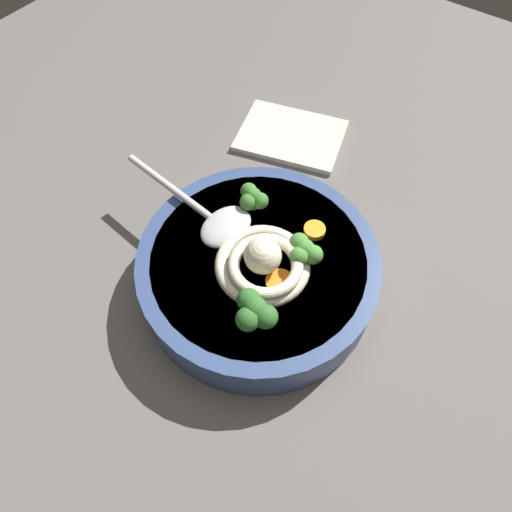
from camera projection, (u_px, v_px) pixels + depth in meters
The scene contains 10 objects.
table_slab at pixel (262, 287), 52.38cm from camera, with size 133.12×133.12×3.69cm, color #5B5651.
soup_bowl at pixel (256, 269), 48.28cm from camera, with size 24.91×24.91×5.37cm.
noodle_pile at pixel (263, 263), 44.12cm from camera, with size 10.39×10.18×4.17cm.
soup_spoon at pixel (215, 221), 47.51cm from camera, with size 17.46×6.43×1.60cm.
broccoli_floret_near_spoon at pixel (254, 311), 40.36cm from camera, with size 4.39×3.78×3.47cm.
broccoli_floret_rear at pixel (304, 251), 44.20cm from camera, with size 3.79×3.26×3.00cm.
broccoli_floret_left at pixel (253, 198), 47.98cm from camera, with size 3.51×3.02×2.77cm.
carrot_slice_front at pixel (314, 230), 47.45cm from camera, with size 2.28×2.28×0.64cm, color orange.
carrot_slice_beside_chili at pixel (280, 282), 44.13cm from camera, with size 2.77×2.77×0.58cm, color orange.
folded_napkin at pixel (291, 136), 62.64cm from camera, with size 13.82×10.25×0.80cm, color beige.
Camera 1 is at (14.33, -20.91, 47.83)cm, focal length 32.05 mm.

